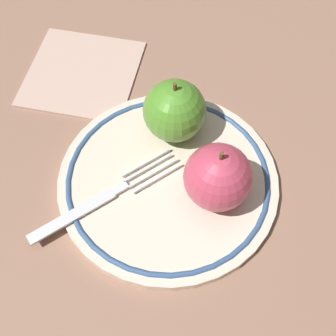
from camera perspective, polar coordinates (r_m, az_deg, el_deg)
name	(u,v)px	position (r m, az deg, el deg)	size (l,w,h in m)	color
ground_plane	(154,201)	(0.51, -1.67, -4.04)	(2.00, 2.00, 0.00)	#8D6552
plate	(168,181)	(0.51, 0.00, -1.55)	(0.24, 0.24, 0.01)	beige
apple_red_whole	(218,177)	(0.47, 6.09, -1.12)	(0.07, 0.07, 0.08)	#C04059
apple_second_whole	(175,111)	(0.51, 0.80, 6.99)	(0.07, 0.07, 0.08)	#4E8E2A
fork	(101,199)	(0.50, -8.11, -3.77)	(0.17, 0.08, 0.00)	silver
napkin_folded	(82,72)	(0.62, -10.44, 11.40)	(0.14, 0.14, 0.01)	#C2A08F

